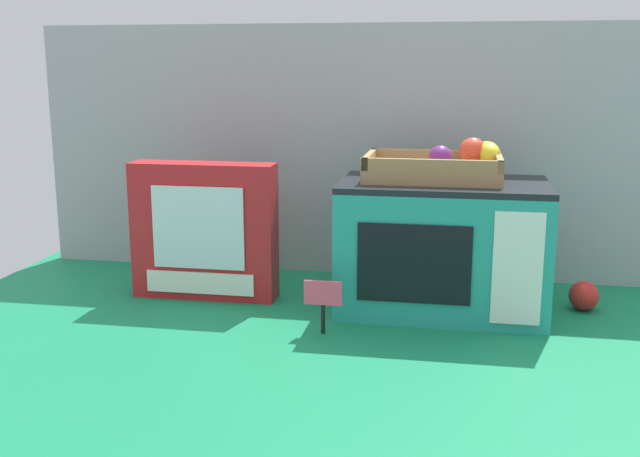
# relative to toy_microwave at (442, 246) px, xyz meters

# --- Properties ---
(ground_plane) EXTENTS (1.70, 1.70, 0.00)m
(ground_plane) POSITION_rel_toy_microwave_xyz_m (-0.15, -0.00, -0.13)
(ground_plane) COLOR #147A4C
(ground_plane) RESTS_ON ground
(display_back_panel) EXTENTS (1.61, 0.03, 0.57)m
(display_back_panel) POSITION_rel_toy_microwave_xyz_m (-0.15, 0.25, 0.16)
(display_back_panel) COLOR #A0A3A8
(display_back_panel) RESTS_ON ground
(toy_microwave) EXTENTS (0.40, 0.25, 0.26)m
(toy_microwave) POSITION_rel_toy_microwave_xyz_m (0.00, 0.00, 0.00)
(toy_microwave) COLOR teal
(toy_microwave) RESTS_ON ground
(food_groups_crate) EXTENTS (0.27, 0.17, 0.08)m
(food_groups_crate) POSITION_rel_toy_microwave_xyz_m (-0.01, 0.02, 0.15)
(food_groups_crate) COLOR #A37F51
(food_groups_crate) RESTS_ON toy_microwave
(cookie_set_box) EXTENTS (0.30, 0.07, 0.28)m
(cookie_set_box) POSITION_rel_toy_microwave_xyz_m (-0.49, -0.00, 0.01)
(cookie_set_box) COLOR red
(cookie_set_box) RESTS_ON ground
(price_sign) EXTENTS (0.07, 0.01, 0.10)m
(price_sign) POSITION_rel_toy_microwave_xyz_m (-0.21, -0.18, -0.06)
(price_sign) COLOR black
(price_sign) RESTS_ON ground
(loose_toy_apple) EXTENTS (0.06, 0.06, 0.06)m
(loose_toy_apple) POSITION_rel_toy_microwave_xyz_m (0.28, 0.04, -0.10)
(loose_toy_apple) COLOR red
(loose_toy_apple) RESTS_ON ground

